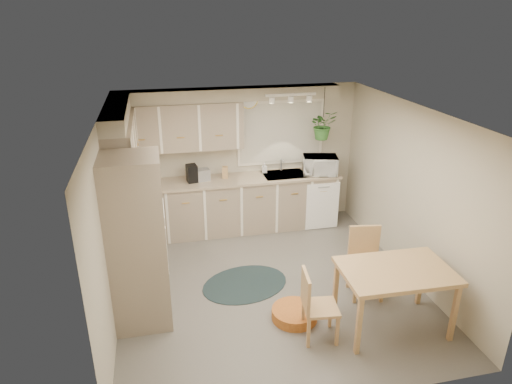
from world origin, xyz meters
TOP-DOWN VIEW (x-y plane):
  - floor at (0.00, 0.00)m, footprint 4.20×4.20m
  - ceiling at (0.00, 0.00)m, footprint 4.20×4.20m
  - wall_back at (0.00, 2.10)m, footprint 4.00×0.04m
  - wall_front at (0.00, -2.10)m, footprint 4.00×0.04m
  - wall_left at (-2.00, 0.00)m, footprint 0.04×4.20m
  - wall_right at (2.00, 0.00)m, footprint 0.04×4.20m
  - base_cab_left at (-1.70, 0.88)m, footprint 0.60×1.85m
  - base_cab_back at (-0.20, 1.80)m, footprint 3.60×0.60m
  - counter_left at (-1.69, 0.88)m, footprint 0.64×1.89m
  - counter_back at (-0.20, 1.79)m, footprint 3.64×0.64m
  - oven_stack at (-1.68, -0.38)m, footprint 0.65×0.65m
  - wall_oven_face at (-1.35, -0.38)m, footprint 0.02×0.56m
  - upper_cab_left at (-1.82, 1.00)m, footprint 0.35×2.00m
  - upper_cab_back at (-1.00, 1.93)m, footprint 2.00×0.35m
  - soffit_left at (-1.85, 1.00)m, footprint 0.30×2.00m
  - soffit_back at (-0.20, 1.95)m, footprint 3.60×0.30m
  - cooktop at (-1.68, 0.30)m, footprint 0.52×0.58m
  - range_hood at (-1.70, 0.30)m, footprint 0.40×0.60m
  - window_blinds at (0.70, 2.07)m, footprint 1.40×0.02m
  - window_frame at (0.70, 2.08)m, footprint 1.50×0.02m
  - sink at (0.70, 1.80)m, footprint 0.70×0.48m
  - dishwasher_front at (1.30, 1.49)m, footprint 0.58×0.02m
  - track_light_bar at (0.70, 1.55)m, footprint 0.80×0.04m
  - wall_clock at (0.15, 2.07)m, footprint 0.30×0.03m
  - dining_table at (1.20, -1.16)m, footprint 1.29×0.88m
  - chair_left at (0.31, -1.16)m, footprint 0.45×0.45m
  - chair_back at (1.18, -0.48)m, footprint 0.50×0.50m
  - braided_rug at (-0.33, 0.09)m, footprint 1.41×1.19m
  - pet_bed at (0.12, -0.77)m, footprint 0.72×0.72m
  - microwave at (1.29, 1.70)m, footprint 0.62×0.44m
  - soap_bottle at (0.39, 1.95)m, footprint 0.11×0.19m
  - hanging_plant at (1.31, 1.70)m, footprint 0.47×0.51m
  - coffee_maker at (-0.86, 1.80)m, footprint 0.19×0.22m
  - toaster at (-0.73, 1.82)m, footprint 0.34×0.23m
  - knife_block at (-0.31, 1.85)m, footprint 0.11×0.11m

SIDE VIEW (x-z plane):
  - floor at x=0.00m, z-range 0.00..0.00m
  - braided_rug at x=-0.33m, z-range 0.00..0.01m
  - pet_bed at x=0.12m, z-range 0.00..0.13m
  - dining_table at x=1.20m, z-range 0.00..0.79m
  - dishwasher_front at x=1.30m, z-range 0.01..0.84m
  - chair_left at x=0.31m, z-range 0.00..0.86m
  - base_cab_left at x=-1.70m, z-range 0.00..0.90m
  - base_cab_back at x=-0.20m, z-range 0.00..0.90m
  - chair_back at x=1.18m, z-range 0.00..0.92m
  - sink at x=0.70m, z-range 0.85..0.95m
  - counter_left at x=-1.69m, z-range 0.90..0.94m
  - counter_back at x=-0.20m, z-range 0.90..0.94m
  - cooktop at x=-1.68m, z-range 0.93..0.95m
  - soap_bottle at x=0.39m, z-range 0.94..1.02m
  - toaster at x=-0.73m, z-range 0.94..1.13m
  - knife_block at x=-0.31m, z-range 0.94..1.14m
  - oven_stack at x=-1.68m, z-range 0.00..2.10m
  - wall_oven_face at x=-1.35m, z-range 0.76..1.34m
  - coffee_maker at x=-0.86m, z-range 0.94..1.22m
  - microwave at x=1.29m, z-range 0.94..1.32m
  - wall_back at x=0.00m, z-range 0.00..2.40m
  - wall_front at x=0.00m, z-range 0.00..2.40m
  - wall_left at x=-2.00m, z-range 0.00..2.40m
  - wall_right at x=2.00m, z-range 0.00..2.40m
  - range_hood at x=-1.70m, z-range 1.33..1.47m
  - window_blinds at x=0.70m, z-range 1.10..2.10m
  - window_frame at x=0.70m, z-range 1.05..2.15m
  - hanging_plant at x=1.31m, z-range 1.55..1.92m
  - upper_cab_left at x=-1.82m, z-range 1.45..2.20m
  - upper_cab_back at x=-1.00m, z-range 1.45..2.20m
  - wall_clock at x=0.15m, z-range 2.03..2.33m
  - soffit_left at x=-1.85m, z-range 2.20..2.40m
  - soffit_back at x=-0.20m, z-range 2.20..2.40m
  - track_light_bar at x=0.70m, z-range 2.31..2.35m
  - ceiling at x=0.00m, z-range 2.40..2.40m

